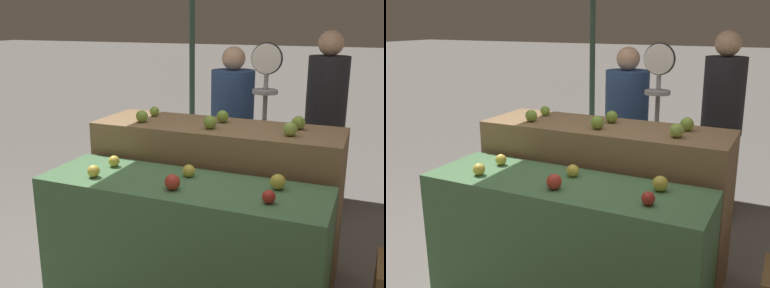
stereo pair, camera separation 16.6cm
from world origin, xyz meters
The scene contains 17 objects.
display_counter_front centered at (0.00, 0.00, 0.43)m, with size 1.70×0.55×0.86m, color #4C7A4C.
display_counter_back centered at (0.00, 0.60, 0.54)m, with size 1.70×0.55×1.07m, color olive.
apple_front_0 centered at (-0.52, -0.12, 0.90)m, with size 0.08×0.08×0.08m, color yellow.
apple_front_1 centered at (0.00, -0.12, 0.90)m, with size 0.09×0.09×0.09m, color red.
apple_front_2 centered at (0.54, -0.10, 0.90)m, with size 0.07×0.07×0.07m, color #B72D23.
apple_front_3 centered at (-0.52, 0.11, 0.90)m, with size 0.07×0.07×0.07m, color yellow.
apple_front_4 centered at (0.00, 0.11, 0.90)m, with size 0.08×0.08×0.08m, color yellow.
apple_front_5 centered at (0.54, 0.12, 0.90)m, with size 0.09×0.09×0.09m, color gold.
apple_back_0 centered at (-0.52, 0.48, 1.12)m, with size 0.09×0.09×0.09m, color #7AA338.
apple_back_1 centered at (-0.01, 0.48, 1.12)m, with size 0.09×0.09×0.09m, color #7AA338.
apple_back_2 centered at (0.52, 0.50, 1.12)m, with size 0.09×0.09×0.09m, color #8EB247.
apple_back_3 centered at (-0.53, 0.70, 1.11)m, with size 0.07×0.07×0.07m, color #7AA338.
apple_back_4 centered at (0.01, 0.70, 1.12)m, with size 0.09×0.09×0.09m, color #7AA338.
apple_back_5 centered at (0.53, 0.70, 1.12)m, with size 0.09×0.09×0.09m, color #84AD3D.
produce_scale centered at (0.18, 1.21, 1.15)m, with size 0.25×0.20×1.61m.
person_vendor_at_scale centered at (-0.19, 1.54, 0.88)m, with size 0.44×0.44×1.55m.
person_customer_left centered at (0.58, 1.89, 0.98)m, with size 0.44×0.44×1.69m.
Camera 1 is at (1.00, -2.23, 1.77)m, focal length 42.00 mm.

